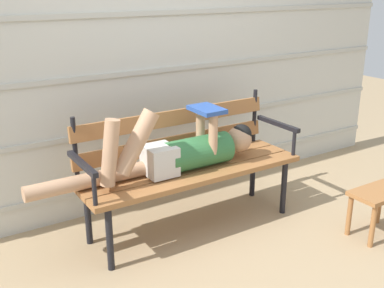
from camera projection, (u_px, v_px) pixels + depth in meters
name	position (u px, v px, depth m)	size (l,w,h in m)	color
ground_plane	(205.00, 236.00, 3.34)	(12.00, 12.00, 0.00)	tan
house_siding	(148.00, 42.00, 3.54)	(5.01, 0.08, 2.56)	beige
park_bench	(187.00, 160.00, 3.36)	(1.63, 0.50, 0.90)	#9E6638
reclining_person	(179.00, 151.00, 3.22)	(1.65, 0.25, 0.50)	#33703D
footstool	(378.00, 200.00, 3.29)	(0.41, 0.24, 0.34)	#9E6638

